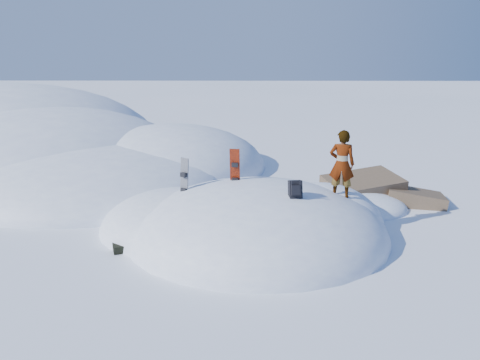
{
  "coord_description": "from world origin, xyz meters",
  "views": [
    {
      "loc": [
        -0.34,
        -11.67,
        4.96
      ],
      "look_at": [
        -0.48,
        0.3,
        1.53
      ],
      "focal_mm": 35.0,
      "sensor_mm": 36.0,
      "label": 1
    }
  ],
  "objects_px": {
    "snowboard_dark": "(184,184)",
    "person": "(342,164)",
    "backpack": "(295,189)",
    "snowboard_red": "(235,174)"
  },
  "relations": [
    {
      "from": "backpack",
      "to": "snowboard_dark",
      "type": "bearing_deg",
      "value": 148.97
    },
    {
      "from": "snowboard_dark",
      "to": "person",
      "type": "bearing_deg",
      "value": 34.79
    },
    {
      "from": "backpack",
      "to": "person",
      "type": "bearing_deg",
      "value": 27.64
    },
    {
      "from": "snowboard_red",
      "to": "snowboard_dark",
      "type": "bearing_deg",
      "value": -161.45
    },
    {
      "from": "snowboard_red",
      "to": "person",
      "type": "relative_size",
      "value": 0.8
    },
    {
      "from": "snowboard_red",
      "to": "snowboard_dark",
      "type": "relative_size",
      "value": 1.0
    },
    {
      "from": "backpack",
      "to": "person",
      "type": "xyz_separation_m",
      "value": [
        1.31,
        0.98,
        0.4
      ]
    },
    {
      "from": "snowboard_dark",
      "to": "backpack",
      "type": "bearing_deg",
      "value": 15.35
    },
    {
      "from": "snowboard_dark",
      "to": "backpack",
      "type": "relative_size",
      "value": 2.79
    },
    {
      "from": "snowboard_red",
      "to": "backpack",
      "type": "height_order",
      "value": "snowboard_red"
    }
  ]
}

